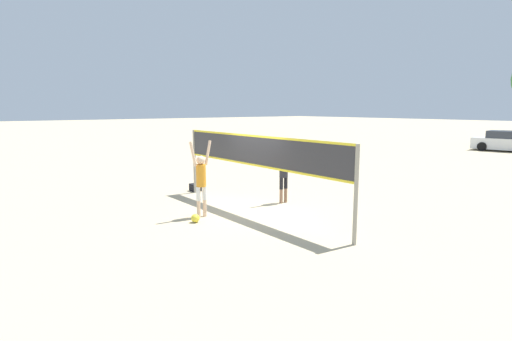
% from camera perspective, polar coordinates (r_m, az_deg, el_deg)
% --- Properties ---
extents(ground_plane, '(200.00, 200.00, 0.00)m').
position_cam_1_polar(ground_plane, '(12.06, -0.00, -6.02)').
color(ground_plane, '#C6B28C').
extents(volleyball_net, '(7.37, 0.10, 2.33)m').
position_cam_1_polar(volleyball_net, '(11.73, -0.00, 2.08)').
color(volleyball_net, gray).
rests_on(volleyball_net, ground_plane).
extents(player_spiker, '(0.28, 0.71, 2.20)m').
position_cam_1_polar(player_spiker, '(11.44, -7.86, -0.95)').
color(player_spiker, beige).
rests_on(player_spiker, ground_plane).
extents(player_blocker, '(0.28, 0.70, 2.10)m').
position_cam_1_polar(player_blocker, '(13.09, 3.97, 0.10)').
color(player_blocker, '#8C664C').
rests_on(player_blocker, ground_plane).
extents(volleyball, '(0.24, 0.24, 0.24)m').
position_cam_1_polar(volleyball, '(11.14, -8.67, -6.76)').
color(volleyball, yellow).
rests_on(volleyball, ground_plane).
extents(gear_bag, '(0.40, 0.33, 0.27)m').
position_cam_1_polar(gear_bag, '(15.26, -8.66, -2.40)').
color(gear_bag, black).
rests_on(gear_bag, ground_plane).
extents(parked_car_mid, '(4.46, 2.50, 1.47)m').
position_cam_1_polar(parked_car_mid, '(34.10, 32.02, 3.47)').
color(parked_car_mid, silver).
rests_on(parked_car_mid, ground_plane).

